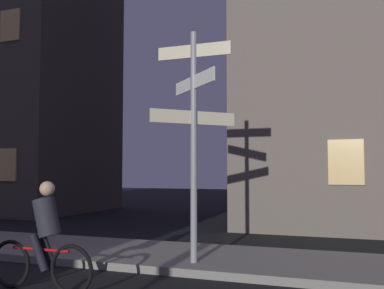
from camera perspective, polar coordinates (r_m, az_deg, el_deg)
sidewalk_kerb at (r=9.06m, az=-5.23°, el=-14.26°), size 40.00×2.54×0.14m
signpost at (r=7.84m, az=0.23°, el=2.75°), size 1.40×1.21×4.17m
cyclist at (r=6.84m, az=-18.98°, el=-11.83°), size 1.82×0.33×1.61m
building_left_block at (r=22.85m, az=-22.56°, el=16.19°), size 8.40×6.19×18.75m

